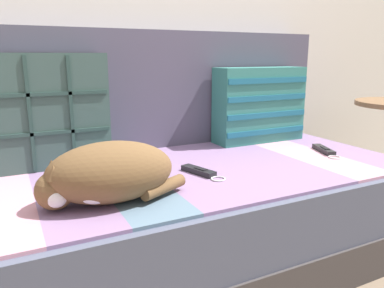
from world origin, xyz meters
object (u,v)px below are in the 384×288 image
game_remote_near (200,172)px  game_remote_far (324,150)px  throw_pillow_quilted (49,111)px  sleeping_cat (106,174)px  throw_pillow_striped (259,105)px  couch (174,216)px

game_remote_near → game_remote_far: 0.60m
throw_pillow_quilted → sleeping_cat: size_ratio=0.97×
throw_pillow_striped → game_remote_far: bearing=-69.3°
throw_pillow_striped → sleeping_cat: 0.94m
game_remote_far → throw_pillow_quilted: bearing=163.5°
throw_pillow_striped → sleeping_cat: size_ratio=1.05×
game_remote_near → throw_pillow_quilted: bearing=142.5°
couch → game_remote_far: (0.65, -0.08, 0.19)m
couch → game_remote_near: size_ratio=9.61×
throw_pillow_striped → game_remote_far: throw_pillow_striped is taller
game_remote_far → throw_pillow_striped: bearing=110.7°
couch → throw_pillow_striped: bearing=22.5°
game_remote_near → game_remote_far: same height
sleeping_cat → game_remote_far: sleeping_cat is taller
throw_pillow_quilted → throw_pillow_striped: 0.92m
throw_pillow_quilted → game_remote_near: (0.43, -0.33, -0.19)m
sleeping_cat → throw_pillow_quilted: bearing=101.4°
game_remote_near → game_remote_far: (0.60, 0.03, 0.00)m
couch → throw_pillow_quilted: 0.59m
sleeping_cat → game_remote_near: 0.37m
throw_pillow_striped → sleeping_cat: throw_pillow_striped is taller
couch → throw_pillow_striped: throw_pillow_striped is taller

